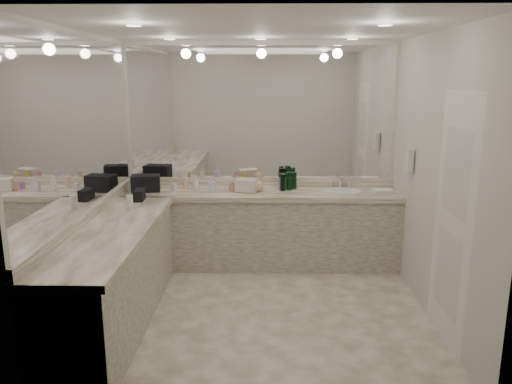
{
  "coord_description": "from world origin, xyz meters",
  "views": [
    {
      "loc": [
        0.05,
        -4.45,
        2.21
      ],
      "look_at": [
        -0.04,
        0.4,
        1.07
      ],
      "focal_mm": 35.0,
      "sensor_mm": 36.0,
      "label": 1
    }
  ],
  "objects_px": {
    "sink": "(342,192)",
    "black_toiletry_bag": "(146,184)",
    "cream_cosmetic_case": "(247,186)",
    "soap_bottle_b": "(212,184)",
    "soap_bottle_c": "(258,184)",
    "soap_bottle_a": "(196,183)",
    "hand_towel": "(382,191)",
    "wall_phone": "(410,160)"
  },
  "relations": [
    {
      "from": "cream_cosmetic_case",
      "to": "soap_bottle_b",
      "type": "relative_size",
      "value": 1.33
    },
    {
      "from": "soap_bottle_a",
      "to": "soap_bottle_b",
      "type": "distance_m",
      "value": 0.2
    },
    {
      "from": "cream_cosmetic_case",
      "to": "soap_bottle_b",
      "type": "height_order",
      "value": "soap_bottle_b"
    },
    {
      "from": "sink",
      "to": "soap_bottle_a",
      "type": "distance_m",
      "value": 1.71
    },
    {
      "from": "cream_cosmetic_case",
      "to": "soap_bottle_c",
      "type": "distance_m",
      "value": 0.13
    },
    {
      "from": "hand_towel",
      "to": "soap_bottle_c",
      "type": "relative_size",
      "value": 1.25
    },
    {
      "from": "wall_phone",
      "to": "soap_bottle_b",
      "type": "height_order",
      "value": "wall_phone"
    },
    {
      "from": "soap_bottle_a",
      "to": "sink",
      "type": "bearing_deg",
      "value": -0.29
    },
    {
      "from": "sink",
      "to": "soap_bottle_a",
      "type": "height_order",
      "value": "soap_bottle_a"
    },
    {
      "from": "soap_bottle_c",
      "to": "wall_phone",
      "type": "bearing_deg",
      "value": -16.98
    },
    {
      "from": "black_toiletry_bag",
      "to": "cream_cosmetic_case",
      "type": "bearing_deg",
      "value": 0.1
    },
    {
      "from": "wall_phone",
      "to": "black_toiletry_bag",
      "type": "bearing_deg",
      "value": 171.02
    },
    {
      "from": "cream_cosmetic_case",
      "to": "soap_bottle_a",
      "type": "height_order",
      "value": "soap_bottle_a"
    },
    {
      "from": "sink",
      "to": "soap_bottle_c",
      "type": "height_order",
      "value": "soap_bottle_c"
    },
    {
      "from": "soap_bottle_a",
      "to": "hand_towel",
      "type": "bearing_deg",
      "value": -1.98
    },
    {
      "from": "black_toiletry_bag",
      "to": "soap_bottle_b",
      "type": "relative_size",
      "value": 1.78
    },
    {
      "from": "sink",
      "to": "black_toiletry_bag",
      "type": "bearing_deg",
      "value": -178.89
    },
    {
      "from": "sink",
      "to": "black_toiletry_bag",
      "type": "height_order",
      "value": "black_toiletry_bag"
    },
    {
      "from": "soap_bottle_c",
      "to": "soap_bottle_b",
      "type": "bearing_deg",
      "value": -177.49
    },
    {
      "from": "black_toiletry_bag",
      "to": "wall_phone",
      "type": "bearing_deg",
      "value": -8.98
    },
    {
      "from": "wall_phone",
      "to": "hand_towel",
      "type": "relative_size",
      "value": 1.09
    },
    {
      "from": "wall_phone",
      "to": "cream_cosmetic_case",
      "type": "bearing_deg",
      "value": 165.06
    },
    {
      "from": "black_toiletry_bag",
      "to": "soap_bottle_a",
      "type": "bearing_deg",
      "value": 5.25
    },
    {
      "from": "soap_bottle_c",
      "to": "sink",
      "type": "bearing_deg",
      "value": 0.85
    },
    {
      "from": "soap_bottle_a",
      "to": "soap_bottle_c",
      "type": "distance_m",
      "value": 0.72
    },
    {
      "from": "black_toiletry_bag",
      "to": "soap_bottle_a",
      "type": "relative_size",
      "value": 1.8
    },
    {
      "from": "cream_cosmetic_case",
      "to": "hand_towel",
      "type": "distance_m",
      "value": 1.56
    },
    {
      "from": "hand_towel",
      "to": "soap_bottle_b",
      "type": "relative_size",
      "value": 1.22
    },
    {
      "from": "hand_towel",
      "to": "soap_bottle_c",
      "type": "xyz_separation_m",
      "value": [
        -1.43,
        0.05,
        0.07
      ]
    },
    {
      "from": "wall_phone",
      "to": "hand_towel",
      "type": "distance_m",
      "value": 0.63
    },
    {
      "from": "wall_phone",
      "to": "cream_cosmetic_case",
      "type": "xyz_separation_m",
      "value": [
        -1.72,
        0.46,
        -0.38
      ]
    },
    {
      "from": "wall_phone",
      "to": "soap_bottle_a",
      "type": "bearing_deg",
      "value": 167.58
    },
    {
      "from": "soap_bottle_a",
      "to": "soap_bottle_c",
      "type": "height_order",
      "value": "soap_bottle_a"
    },
    {
      "from": "cream_cosmetic_case",
      "to": "soap_bottle_b",
      "type": "distance_m",
      "value": 0.4
    },
    {
      "from": "cream_cosmetic_case",
      "to": "soap_bottle_c",
      "type": "bearing_deg",
      "value": 25.76
    },
    {
      "from": "cream_cosmetic_case",
      "to": "hand_towel",
      "type": "height_order",
      "value": "cream_cosmetic_case"
    },
    {
      "from": "wall_phone",
      "to": "soap_bottle_c",
      "type": "xyz_separation_m",
      "value": [
        -1.59,
        0.49,
        -0.36
      ]
    },
    {
      "from": "soap_bottle_b",
      "to": "soap_bottle_c",
      "type": "distance_m",
      "value": 0.53
    },
    {
      "from": "wall_phone",
      "to": "soap_bottle_c",
      "type": "bearing_deg",
      "value": 163.02
    },
    {
      "from": "sink",
      "to": "soap_bottle_a",
      "type": "xyz_separation_m",
      "value": [
        -1.7,
        0.01,
        0.09
      ]
    },
    {
      "from": "wall_phone",
      "to": "soap_bottle_b",
      "type": "distance_m",
      "value": 2.2
    },
    {
      "from": "hand_towel",
      "to": "soap_bottle_a",
      "type": "xyz_separation_m",
      "value": [
        -2.15,
        0.07,
        0.07
      ]
    }
  ]
}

